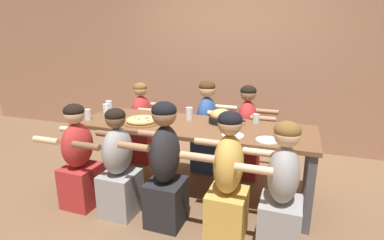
{
  "coord_description": "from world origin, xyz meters",
  "views": [
    {
      "loc": [
        1.01,
        -2.82,
        1.67
      ],
      "look_at": [
        0.0,
        0.0,
        0.83
      ],
      "focal_mm": 28.0,
      "sensor_mm": 36.0,
      "label": 1
    }
  ],
  "objects_px": {
    "diner_far_left": "(142,126)",
    "diner_near_midright": "(227,182)",
    "drinking_glass_e": "(189,114)",
    "diner_near_center": "(165,169)",
    "drinking_glass_d": "(88,115)",
    "diner_near_right": "(281,193)",
    "drinking_glass_b": "(106,109)",
    "empty_plate_a": "(268,140)",
    "diner_near_midleft": "(119,168)",
    "diner_near_left": "(79,160)",
    "drinking_glass_c": "(109,107)",
    "drinking_glass_a": "(165,111)",
    "cocktail_glass_blue": "(256,119)",
    "diner_far_center": "(207,130)",
    "empty_plate_c": "(233,136)",
    "skillet_bowl": "(221,117)",
    "diner_far_midright": "(246,136)",
    "empty_plate_b": "(113,116)",
    "pizza_board_main": "(142,121)"
  },
  "relations": [
    {
      "from": "drinking_glass_c",
      "to": "drinking_glass_d",
      "type": "height_order",
      "value": "drinking_glass_c"
    },
    {
      "from": "drinking_glass_a",
      "to": "drinking_glass_e",
      "type": "relative_size",
      "value": 0.93
    },
    {
      "from": "diner_far_midright",
      "to": "empty_plate_b",
      "type": "bearing_deg",
      "value": -66.99
    },
    {
      "from": "drinking_glass_e",
      "to": "cocktail_glass_blue",
      "type": "bearing_deg",
      "value": 9.41
    },
    {
      "from": "diner_far_midright",
      "to": "skillet_bowl",
      "type": "bearing_deg",
      "value": -24.58
    },
    {
      "from": "drinking_glass_b",
      "to": "empty_plate_a",
      "type": "bearing_deg",
      "value": -10.04
    },
    {
      "from": "skillet_bowl",
      "to": "drinking_glass_b",
      "type": "bearing_deg",
      "value": -176.64
    },
    {
      "from": "empty_plate_c",
      "to": "cocktail_glass_blue",
      "type": "distance_m",
      "value": 0.54
    },
    {
      "from": "drinking_glass_b",
      "to": "diner_far_left",
      "type": "height_order",
      "value": "diner_far_left"
    },
    {
      "from": "drinking_glass_d",
      "to": "diner_near_midleft",
      "type": "xyz_separation_m",
      "value": [
        0.64,
        -0.42,
        -0.35
      ]
    },
    {
      "from": "diner_far_midright",
      "to": "diner_far_center",
      "type": "bearing_deg",
      "value": -90.0
    },
    {
      "from": "drinking_glass_e",
      "to": "diner_near_center",
      "type": "bearing_deg",
      "value": -85.19
    },
    {
      "from": "empty_plate_b",
      "to": "drinking_glass_a",
      "type": "height_order",
      "value": "drinking_glass_a"
    },
    {
      "from": "diner_near_right",
      "to": "diner_far_left",
      "type": "bearing_deg",
      "value": 56.87
    },
    {
      "from": "drinking_glass_e",
      "to": "drinking_glass_b",
      "type": "bearing_deg",
      "value": -175.59
    },
    {
      "from": "drinking_glass_b",
      "to": "drinking_glass_e",
      "type": "height_order",
      "value": "drinking_glass_e"
    },
    {
      "from": "diner_near_center",
      "to": "diner_far_center",
      "type": "distance_m",
      "value": 1.25
    },
    {
      "from": "diner_near_right",
      "to": "diner_near_left",
      "type": "bearing_deg",
      "value": 90.0
    },
    {
      "from": "diner_near_midleft",
      "to": "drinking_glass_d",
      "type": "bearing_deg",
      "value": 57.03
    },
    {
      "from": "diner_near_left",
      "to": "diner_near_midleft",
      "type": "relative_size",
      "value": 1.01
    },
    {
      "from": "diner_near_center",
      "to": "drinking_glass_d",
      "type": "bearing_deg",
      "value": 69.71
    },
    {
      "from": "drinking_glass_a",
      "to": "diner_near_midleft",
      "type": "xyz_separation_m",
      "value": [
        -0.09,
        -0.88,
        -0.36
      ]
    },
    {
      "from": "drinking_glass_b",
      "to": "diner_near_midleft",
      "type": "xyz_separation_m",
      "value": [
        0.61,
        -0.72,
        -0.36
      ]
    },
    {
      "from": "drinking_glass_b",
      "to": "diner_far_center",
      "type": "distance_m",
      "value": 1.26
    },
    {
      "from": "drinking_glass_d",
      "to": "diner_near_right",
      "type": "xyz_separation_m",
      "value": [
        2.12,
        -0.42,
        -0.34
      ]
    },
    {
      "from": "diner_near_center",
      "to": "drinking_glass_a",
      "type": "bearing_deg",
      "value": 24.31
    },
    {
      "from": "diner_near_right",
      "to": "cocktail_glass_blue",
      "type": "bearing_deg",
      "value": 20.64
    },
    {
      "from": "diner_far_left",
      "to": "diner_near_midleft",
      "type": "relative_size",
      "value": 1.03
    },
    {
      "from": "diner_far_midright",
      "to": "diner_near_midright",
      "type": "bearing_deg",
      "value": 2.67
    },
    {
      "from": "pizza_board_main",
      "to": "drinking_glass_e",
      "type": "height_order",
      "value": "drinking_glass_e"
    },
    {
      "from": "empty_plate_b",
      "to": "diner_far_center",
      "type": "height_order",
      "value": "diner_far_center"
    },
    {
      "from": "drinking_glass_c",
      "to": "diner_far_left",
      "type": "bearing_deg",
      "value": 65.89
    },
    {
      "from": "drinking_glass_a",
      "to": "drinking_glass_b",
      "type": "height_order",
      "value": "drinking_glass_a"
    },
    {
      "from": "drinking_glass_e",
      "to": "drinking_glass_c",
      "type": "bearing_deg",
      "value": 179.42
    },
    {
      "from": "diner_near_left",
      "to": "diner_near_right",
      "type": "distance_m",
      "value": 1.93
    },
    {
      "from": "empty_plate_a",
      "to": "diner_far_center",
      "type": "xyz_separation_m",
      "value": [
        -0.83,
        0.87,
        -0.25
      ]
    },
    {
      "from": "drinking_glass_e",
      "to": "skillet_bowl",
      "type": "bearing_deg",
      "value": 0.39
    },
    {
      "from": "drinking_glass_b",
      "to": "diner_far_midright",
      "type": "distance_m",
      "value": 1.72
    },
    {
      "from": "drinking_glass_a",
      "to": "diner_far_midright",
      "type": "distance_m",
      "value": 1.03
    },
    {
      "from": "drinking_glass_b",
      "to": "diner_near_midright",
      "type": "xyz_separation_m",
      "value": [
        1.66,
        -0.72,
        -0.32
      ]
    },
    {
      "from": "empty_plate_a",
      "to": "drinking_glass_b",
      "type": "relative_size",
      "value": 1.8
    },
    {
      "from": "empty_plate_c",
      "to": "diner_far_left",
      "type": "distance_m",
      "value": 1.69
    },
    {
      "from": "cocktail_glass_blue",
      "to": "diner_near_center",
      "type": "relative_size",
      "value": 0.11
    },
    {
      "from": "diner_far_left",
      "to": "diner_near_midleft",
      "type": "distance_m",
      "value": 1.32
    },
    {
      "from": "diner_near_right",
      "to": "skillet_bowl",
      "type": "bearing_deg",
      "value": 40.97
    },
    {
      "from": "skillet_bowl",
      "to": "drinking_glass_e",
      "type": "xyz_separation_m",
      "value": [
        -0.37,
        -0.0,
        0.0
      ]
    },
    {
      "from": "drinking_glass_a",
      "to": "drinking_glass_e",
      "type": "xyz_separation_m",
      "value": [
        0.33,
        -0.08,
        0.01
      ]
    },
    {
      "from": "cocktail_glass_blue",
      "to": "diner_near_midleft",
      "type": "distance_m",
      "value": 1.5
    },
    {
      "from": "empty_plate_c",
      "to": "diner_near_center",
      "type": "relative_size",
      "value": 0.18
    },
    {
      "from": "diner_far_left",
      "to": "diner_near_midright",
      "type": "xyz_separation_m",
      "value": [
        1.48,
        -1.25,
        0.02
      ]
    }
  ]
}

